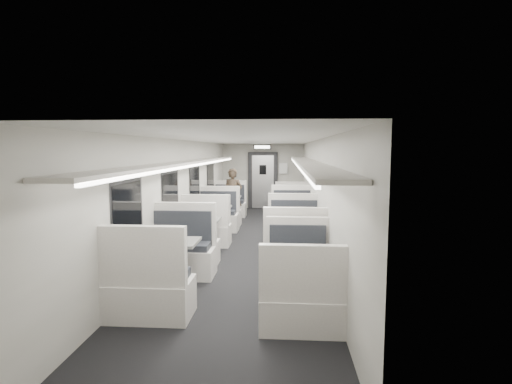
# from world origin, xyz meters

# --- Properties ---
(room) EXTENTS (3.24, 12.24, 2.64)m
(room) POSITION_xyz_m (0.00, 0.00, 1.20)
(room) COLOR black
(room) RESTS_ON ground
(booth_left_a) EXTENTS (1.08, 2.18, 1.17)m
(booth_left_a) POSITION_xyz_m (-1.00, 3.28, 0.39)
(booth_left_a) COLOR silver
(booth_left_a) RESTS_ON room
(booth_left_b) EXTENTS (1.10, 2.24, 1.20)m
(booth_left_b) POSITION_xyz_m (-1.00, 0.92, 0.40)
(booth_left_b) COLOR silver
(booth_left_b) RESTS_ON room
(booth_left_c) EXTENTS (1.06, 2.14, 1.15)m
(booth_left_c) POSITION_xyz_m (-1.00, -0.66, 0.38)
(booth_left_c) COLOR silver
(booth_left_c) RESTS_ON room
(booth_left_d) EXTENTS (1.16, 2.36, 1.26)m
(booth_left_d) POSITION_xyz_m (-1.00, -3.00, 0.42)
(booth_left_d) COLOR silver
(booth_left_d) RESTS_ON room
(booth_right_a) EXTENTS (1.02, 2.07, 1.11)m
(booth_right_a) POSITION_xyz_m (1.00, 3.70, 0.37)
(booth_right_a) COLOR silver
(booth_right_a) RESTS_ON room
(booth_right_b) EXTENTS (1.13, 2.28, 1.22)m
(booth_right_b) POSITION_xyz_m (1.00, 1.09, 0.41)
(booth_right_b) COLOR silver
(booth_right_b) RESTS_ON room
(booth_right_c) EXTENTS (1.13, 2.30, 1.23)m
(booth_right_c) POSITION_xyz_m (1.00, -1.12, 0.41)
(booth_right_c) COLOR silver
(booth_right_c) RESTS_ON room
(booth_right_d) EXTENTS (1.02, 2.07, 1.11)m
(booth_right_d) POSITION_xyz_m (1.00, -3.35, 0.37)
(booth_right_d) COLOR silver
(booth_right_d) RESTS_ON room
(passenger) EXTENTS (0.67, 0.51, 1.64)m
(passenger) POSITION_xyz_m (-0.75, 2.97, 0.82)
(passenger) COLOR black
(passenger) RESTS_ON room
(window_a) EXTENTS (0.02, 1.18, 0.84)m
(window_a) POSITION_xyz_m (-1.49, 3.40, 1.35)
(window_a) COLOR black
(window_a) RESTS_ON room
(window_b) EXTENTS (0.02, 1.18, 0.84)m
(window_b) POSITION_xyz_m (-1.49, 1.20, 1.35)
(window_b) COLOR black
(window_b) RESTS_ON room
(window_c) EXTENTS (0.02, 1.18, 0.84)m
(window_c) POSITION_xyz_m (-1.49, -1.00, 1.35)
(window_c) COLOR black
(window_c) RESTS_ON room
(window_d) EXTENTS (0.02, 1.18, 0.84)m
(window_d) POSITION_xyz_m (-1.49, -3.20, 1.35)
(window_d) COLOR black
(window_d) RESTS_ON room
(luggage_rack_left) EXTENTS (0.46, 10.40, 0.09)m
(luggage_rack_left) POSITION_xyz_m (-1.24, -0.30, 1.92)
(luggage_rack_left) COLOR silver
(luggage_rack_left) RESTS_ON room
(luggage_rack_right) EXTENTS (0.46, 10.40, 0.09)m
(luggage_rack_right) POSITION_xyz_m (1.24, -0.30, 1.92)
(luggage_rack_right) COLOR silver
(luggage_rack_right) RESTS_ON room
(vestibule_door) EXTENTS (1.10, 0.13, 2.10)m
(vestibule_door) POSITION_xyz_m (0.00, 5.93, 1.04)
(vestibule_door) COLOR black
(vestibule_door) RESTS_ON room
(exit_sign) EXTENTS (0.62, 0.12, 0.16)m
(exit_sign) POSITION_xyz_m (0.00, 5.44, 2.28)
(exit_sign) COLOR black
(exit_sign) RESTS_ON room
(wall_notice) EXTENTS (0.32, 0.02, 0.40)m
(wall_notice) POSITION_xyz_m (0.75, 5.92, 1.50)
(wall_notice) COLOR silver
(wall_notice) RESTS_ON room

